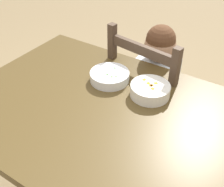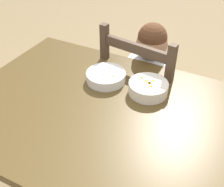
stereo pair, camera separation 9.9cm
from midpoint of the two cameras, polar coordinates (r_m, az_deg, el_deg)
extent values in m
cube|color=#513F1E|center=(1.21, 0.63, -4.04)|extent=(1.26, 0.89, 0.04)
cylinder|color=#513F1E|center=(1.94, -7.50, -0.27)|extent=(0.07, 0.07, 0.71)
cube|color=#483727|center=(1.78, 10.31, -1.94)|extent=(0.48, 0.48, 0.02)
cube|color=#483727|center=(2.00, 17.20, -6.26)|extent=(0.04, 0.04, 0.40)
cube|color=#483727|center=(2.12, 8.18, -1.78)|extent=(0.04, 0.04, 0.40)
cube|color=#483727|center=(1.75, 11.41, -12.94)|extent=(0.04, 0.04, 0.40)
cube|color=#483727|center=(1.88, 1.56, -7.30)|extent=(0.04, 0.04, 0.40)
cube|color=#483727|center=(1.42, 13.74, -0.40)|extent=(0.04, 0.04, 0.52)
cube|color=#483727|center=(1.58, 1.85, 5.16)|extent=(0.04, 0.04, 0.52)
cube|color=#483727|center=(1.40, 8.07, 8.65)|extent=(0.36, 0.08, 0.05)
cube|color=#483727|center=(1.48, 7.56, 3.37)|extent=(0.36, 0.08, 0.05)
cube|color=silver|center=(1.66, 10.52, 2.05)|extent=(0.22, 0.14, 0.32)
sphere|color=#AA7E5E|center=(1.54, 11.51, 9.25)|extent=(0.17, 0.17, 0.17)
sphere|color=#55351F|center=(1.52, 11.69, 10.52)|extent=(0.16, 0.16, 0.16)
cylinder|color=#3F4C72|center=(1.83, 6.06, -8.76)|extent=(0.07, 0.07, 0.42)
cylinder|color=#3F4C72|center=(1.80, 9.19, -10.07)|extent=(0.07, 0.07, 0.42)
cylinder|color=silver|center=(1.58, 5.06, 4.16)|extent=(0.06, 0.24, 0.13)
cylinder|color=silver|center=(1.50, 13.76, 1.10)|extent=(0.06, 0.24, 0.13)
cylinder|color=white|center=(1.35, 1.62, 3.40)|extent=(0.19, 0.19, 0.05)
cylinder|color=white|center=(1.36, 1.61, 2.71)|extent=(0.08, 0.08, 0.01)
cylinder|color=green|center=(1.35, 1.63, 3.65)|extent=(0.15, 0.15, 0.03)
sphere|color=#4B982F|center=(1.31, 2.99, 3.18)|extent=(0.01, 0.01, 0.01)
sphere|color=green|center=(1.33, 1.19, 3.69)|extent=(0.01, 0.01, 0.01)
sphere|color=green|center=(1.37, 2.66, 4.95)|extent=(0.01, 0.01, 0.01)
sphere|color=green|center=(1.31, 2.12, 3.18)|extent=(0.01, 0.01, 0.01)
cylinder|color=white|center=(1.27, 9.89, 0.57)|extent=(0.18, 0.18, 0.05)
cylinder|color=white|center=(1.29, 9.77, -0.30)|extent=(0.08, 0.08, 0.01)
cylinder|color=orange|center=(1.27, 9.92, 0.86)|extent=(0.15, 0.15, 0.03)
cube|color=orange|center=(1.29, 8.69, 2.55)|extent=(0.02, 0.02, 0.01)
cube|color=orange|center=(1.26, 10.23, 1.43)|extent=(0.02, 0.02, 0.01)
cube|color=orange|center=(1.26, 10.03, 1.36)|extent=(0.02, 0.02, 0.01)
cube|color=orange|center=(1.28, 11.00, 1.84)|extent=(0.02, 0.02, 0.01)
cube|color=orange|center=(1.27, 9.54, 1.83)|extent=(0.01, 0.01, 0.01)
cube|color=orange|center=(1.24, 10.43, 0.73)|extent=(0.01, 0.01, 0.01)
cube|color=silver|center=(1.30, 9.11, 0.06)|extent=(0.09, 0.05, 0.00)
ellipsoid|color=silver|center=(1.34, 7.40, 1.67)|extent=(0.05, 0.05, 0.01)
camera|label=1|loc=(0.05, 92.37, -1.81)|focal=45.47mm
camera|label=2|loc=(0.05, -87.63, 1.81)|focal=45.47mm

